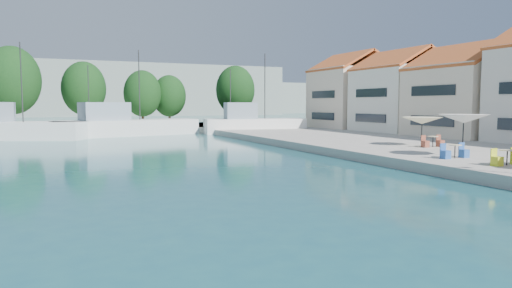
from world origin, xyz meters
name	(u,v)px	position (x,y,z in m)	size (l,w,h in m)	color
quay_right	(478,143)	(22.00, 30.00, 0.30)	(32.00, 92.00, 0.60)	gray
quay_far	(80,129)	(-8.00, 67.00, 0.30)	(90.00, 16.00, 0.60)	gray
hill_east	(192,98)	(40.00, 180.00, 6.00)	(140.00, 40.00, 12.00)	gray
building_04	(468,89)	(24.00, 33.00, 5.02)	(9.00, 8.80, 9.20)	beige
building_05	(400,89)	(24.00, 42.00, 5.26)	(8.40, 8.80, 9.70)	white
building_06	(352,89)	(24.00, 51.00, 5.50)	(9.00, 8.80, 10.20)	beige
trawler_02	(5,129)	(-15.82, 54.78, 1.07)	(15.53, 9.90, 10.20)	white
trawler_03	(123,126)	(-4.07, 55.59, 1.07)	(16.95, 7.61, 10.20)	silver
trawler_04	(253,125)	(11.22, 53.65, 1.07)	(12.76, 5.16, 10.20)	white
tree_04	(12,80)	(-16.01, 70.00, 6.71)	(7.15, 7.15, 10.58)	#3F2B19
tree_05	(84,88)	(-7.10, 71.73, 5.82)	(6.11, 6.11, 9.05)	#3F2B19
tree_06	(142,94)	(0.46, 68.19, 5.10)	(5.27, 5.27, 7.80)	#3F2B19
tree_07	(169,96)	(4.59, 69.36, 4.80)	(4.92, 4.92, 7.29)	#3F2B19
tree_08	(235,90)	(14.88, 68.74, 5.78)	(6.07, 6.07, 8.98)	#3F2B19
umbrella_white	(464,119)	(10.11, 21.06, 2.76)	(2.76, 2.76, 2.41)	black
umbrella_cream	(422,121)	(12.94, 27.19, 2.42)	(2.89, 2.89, 2.07)	black
cafe_table_01	(507,159)	(8.97, 17.38, 0.89)	(1.82, 0.70, 0.76)	black
cafe_table_02	(455,153)	(8.99, 20.57, 0.89)	(1.82, 0.70, 0.76)	black
cafe_table_03	(433,143)	(12.93, 26.08, 0.89)	(1.82, 0.70, 0.76)	black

